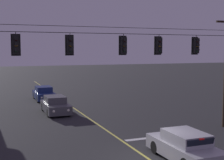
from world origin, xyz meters
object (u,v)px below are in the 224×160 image
at_px(traffic_light_leftmost, 16,45).
at_px(car_oncoming_lead, 55,105).
at_px(traffic_light_centre, 124,45).
at_px(traffic_light_right_inner, 159,45).
at_px(car_waiting_near_lane, 185,147).
at_px(car_oncoming_trailing, 44,94).
at_px(traffic_light_rightmost, 196,46).
at_px(traffic_light_left_inner, 70,45).

height_order(traffic_light_leftmost, car_oncoming_lead, traffic_light_leftmost).
distance_m(traffic_light_leftmost, traffic_light_centre, 5.92).
distance_m(traffic_light_right_inner, car_waiting_near_lane, 6.70).
height_order(car_waiting_near_lane, car_oncoming_trailing, same).
bearing_deg(traffic_light_centre, traffic_light_leftmost, 180.00).
xyz_separation_m(traffic_light_right_inner, car_oncoming_lead, (-4.57, 8.80, -4.77)).
distance_m(traffic_light_right_inner, car_oncoming_trailing, 17.27).
height_order(traffic_light_rightmost, car_oncoming_lead, traffic_light_rightmost).
relative_size(traffic_light_rightmost, car_oncoming_trailing, 0.28).
bearing_deg(car_oncoming_lead, car_waiting_near_lane, -75.64).
height_order(traffic_light_left_inner, traffic_light_right_inner, same).
relative_size(traffic_light_leftmost, car_waiting_near_lane, 0.28).
relative_size(traffic_light_centre, traffic_light_right_inner, 1.00).
relative_size(traffic_light_centre, car_oncoming_trailing, 0.28).
xyz_separation_m(traffic_light_left_inner, car_oncoming_trailing, (1.10, 16.03, -4.77)).
bearing_deg(car_oncoming_trailing, traffic_light_centre, -82.78).
distance_m(traffic_light_left_inner, car_oncoming_trailing, 16.76).
relative_size(traffic_light_centre, car_waiting_near_lane, 0.28).
relative_size(traffic_light_right_inner, car_waiting_near_lane, 0.28).
bearing_deg(traffic_light_left_inner, traffic_light_centre, 0.00).
relative_size(traffic_light_left_inner, car_waiting_near_lane, 0.28).
bearing_deg(traffic_light_left_inner, car_waiting_near_lane, -46.80).
bearing_deg(car_waiting_near_lane, car_oncoming_lead, 104.36).
bearing_deg(traffic_light_rightmost, car_oncoming_lead, 129.39).
distance_m(car_waiting_near_lane, car_oncoming_lead, 13.80).
height_order(car_oncoming_lead, car_oncoming_trailing, same).
distance_m(traffic_light_right_inner, traffic_light_rightmost, 2.66).
height_order(traffic_light_right_inner, car_oncoming_trailing, traffic_light_right_inner).
bearing_deg(traffic_light_right_inner, traffic_light_left_inner, 180.00).
distance_m(traffic_light_leftmost, traffic_light_left_inner, 2.80).
bearing_deg(car_oncoming_trailing, car_oncoming_lead, -91.85).
xyz_separation_m(traffic_light_centre, car_oncoming_trailing, (-2.03, 16.03, -4.77)).
distance_m(traffic_light_centre, traffic_light_rightmost, 4.96).
distance_m(traffic_light_leftmost, car_oncoming_trailing, 17.17).
height_order(traffic_light_left_inner, traffic_light_rightmost, same).
xyz_separation_m(car_oncoming_lead, car_oncoming_trailing, (0.23, 7.22, 0.00)).
height_order(traffic_light_right_inner, car_waiting_near_lane, traffic_light_right_inner).
relative_size(traffic_light_left_inner, car_oncoming_lead, 0.28).
bearing_deg(car_waiting_near_lane, traffic_light_right_inner, 75.87).
xyz_separation_m(traffic_light_right_inner, car_waiting_near_lane, (-1.15, -4.56, -4.77)).
xyz_separation_m(traffic_light_leftmost, car_oncoming_lead, (3.66, 8.80, -4.77)).
bearing_deg(traffic_light_leftmost, traffic_light_right_inner, 0.00).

